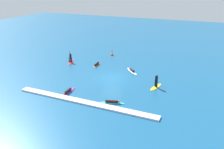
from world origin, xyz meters
TOP-DOWN VIEW (x-y plane):
  - ground_plane at (0.00, 0.00)m, footprint 120.00×120.00m
  - surfer_on_white_board at (1.80, 3.44)m, footprint 2.68×2.79m
  - surfer_on_teal_board at (3.01, -6.83)m, footprint 2.92×1.42m
  - surfer_on_purple_board at (-3.04, -6.70)m, footprint 0.78×3.32m
  - surfer_on_red_board at (-9.14, 3.47)m, footprint 1.68×2.86m
  - surfer_on_orange_board at (-4.44, 3.96)m, footprint 0.95×2.49m
  - surfer_on_yellow_board at (6.49, -0.68)m, footprint 1.30×2.78m
  - marker_buoy at (-4.37, 10.03)m, footprint 0.50×0.50m
  - wave_crest at (0.00, -8.02)m, footprint 17.33×0.90m

SIDE VIEW (x-z plane):
  - ground_plane at x=0.00m, z-range 0.00..0.00m
  - wave_crest at x=0.00m, z-range 0.00..0.18m
  - surfer_on_teal_board at x=3.01m, z-range -0.05..0.32m
  - surfer_on_white_board at x=1.80m, z-range -0.07..0.35m
  - surfer_on_purple_board at x=-3.04m, z-range -0.07..0.37m
  - surfer_on_orange_board at x=-4.44m, z-range -0.05..0.37m
  - marker_buoy at x=-4.37m, z-range -0.43..0.76m
  - surfer_on_red_board at x=-9.14m, z-range -0.61..1.46m
  - surfer_on_yellow_board at x=6.49m, z-range -0.35..1.45m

